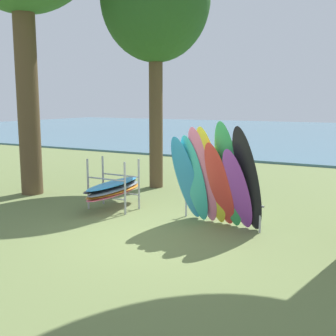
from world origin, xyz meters
The scene contains 4 objects.
ground_plane centered at (0.00, 0.00, 0.00)m, with size 80.00×80.00×0.00m, color olive.
tree_mid_behind centered at (-2.45, 4.20, 5.56)m, with size 3.22×3.22×7.48m.
leaning_board_pile centered at (0.80, 1.10, 1.02)m, with size 2.11×1.17×2.27m.
board_storage_rack centered at (-2.00, 1.36, 0.52)m, with size 1.15×2.12×1.25m.
Camera 1 is at (4.06, -6.87, 2.64)m, focal length 44.94 mm.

